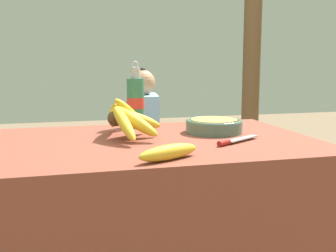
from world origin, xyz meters
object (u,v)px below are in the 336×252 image
(water_bottle, at_px, (136,101))
(loose_banana_front, at_px, (169,152))
(wooden_bench, at_px, (109,171))
(knife, at_px, (233,141))
(seated_vendor, at_px, (136,134))
(support_post_far, at_px, (252,41))
(banana_bunch_ripe, at_px, (127,118))
(banana_bunch_green, at_px, (45,157))
(serving_bowl, at_px, (214,125))

(water_bottle, height_order, loose_banana_front, water_bottle)
(wooden_bench, bearing_deg, knife, -79.92)
(seated_vendor, bearing_deg, knife, 101.50)
(seated_vendor, distance_m, support_post_far, 1.22)
(banana_bunch_ripe, height_order, banana_bunch_green, banana_bunch_ripe)
(water_bottle, relative_size, wooden_bench, 0.17)
(water_bottle, bearing_deg, banana_bunch_green, 112.34)
(water_bottle, distance_m, wooden_bench, 1.16)
(banana_bunch_ripe, relative_size, wooden_bench, 0.23)
(loose_banana_front, distance_m, support_post_far, 2.29)
(seated_vendor, bearing_deg, water_bottle, 88.01)
(banana_bunch_green, bearing_deg, support_post_far, 10.65)
(loose_banana_front, distance_m, banana_bunch_green, 1.70)
(knife, distance_m, seated_vendor, 1.44)
(water_bottle, relative_size, knife, 1.40)
(serving_bowl, height_order, support_post_far, support_post_far)
(serving_bowl, xyz_separation_m, banana_bunch_green, (-0.69, 1.22, -0.37))
(wooden_bench, bearing_deg, banana_bunch_green, -179.34)
(support_post_far, bearing_deg, loose_banana_front, -121.87)
(loose_banana_front, height_order, wooden_bench, loose_banana_front)
(serving_bowl, distance_m, support_post_far, 1.81)
(serving_bowl, height_order, knife, serving_bowl)
(banana_bunch_ripe, relative_size, banana_bunch_green, 1.28)
(knife, height_order, seated_vendor, seated_vendor)
(serving_bowl, height_order, wooden_bench, serving_bowl)
(support_post_far, bearing_deg, banana_bunch_green, -169.35)
(seated_vendor, xyz_separation_m, banana_bunch_green, (-0.59, 0.02, -0.13))
(serving_bowl, bearing_deg, banana_bunch_green, 119.34)
(banana_bunch_ripe, height_order, wooden_bench, banana_bunch_ripe)
(wooden_bench, bearing_deg, water_bottle, -89.97)
(water_bottle, distance_m, seated_vendor, 1.05)
(knife, bearing_deg, loose_banana_front, -179.59)
(banana_bunch_ripe, bearing_deg, seated_vendor, 78.13)
(seated_vendor, bearing_deg, serving_bowl, 102.90)
(banana_bunch_ripe, height_order, knife, banana_bunch_ripe)
(support_post_far, bearing_deg, serving_bowl, -120.59)
(serving_bowl, bearing_deg, loose_banana_front, -126.46)
(loose_banana_front, bearing_deg, wooden_bench, 89.35)
(wooden_bench, xyz_separation_m, banana_bunch_green, (-0.41, -0.00, 0.13))
(banana_bunch_ripe, distance_m, support_post_far, 2.03)
(loose_banana_front, xyz_separation_m, support_post_far, (1.19, 1.92, 0.41))
(loose_banana_front, relative_size, wooden_bench, 0.13)
(knife, bearing_deg, wooden_bench, 68.50)
(banana_bunch_ripe, height_order, support_post_far, support_post_far)
(banana_bunch_ripe, relative_size, water_bottle, 1.31)
(serving_bowl, xyz_separation_m, wooden_bench, (-0.28, 1.23, -0.49))
(knife, bearing_deg, support_post_far, 30.72)
(banana_bunch_ripe, relative_size, loose_banana_front, 1.74)
(knife, bearing_deg, banana_bunch_green, 83.26)
(knife, xyz_separation_m, seated_vendor, (-0.08, 1.43, -0.22))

